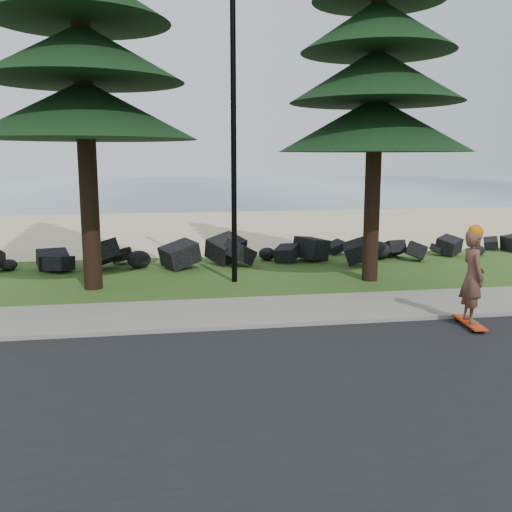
% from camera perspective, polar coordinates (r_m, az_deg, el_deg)
% --- Properties ---
extents(ground, '(160.00, 160.00, 0.00)m').
position_cam_1_polar(ground, '(11.64, -0.12, -5.91)').
color(ground, '#2E5019').
rests_on(ground, ground).
extents(road, '(160.00, 7.00, 0.02)m').
position_cam_1_polar(road, '(7.50, 5.71, -15.07)').
color(road, black).
rests_on(road, ground).
extents(kerb, '(160.00, 0.20, 0.10)m').
position_cam_1_polar(kerb, '(10.78, 0.67, -6.94)').
color(kerb, gray).
rests_on(kerb, ground).
extents(sidewalk, '(160.00, 2.00, 0.08)m').
position_cam_1_polar(sidewalk, '(11.82, -0.28, -5.47)').
color(sidewalk, gray).
rests_on(sidewalk, ground).
extents(beach_sand, '(160.00, 15.00, 0.01)m').
position_cam_1_polar(beach_sand, '(25.81, -5.40, 2.80)').
color(beach_sand, beige).
rests_on(beach_sand, ground).
extents(ocean, '(160.00, 58.00, 0.01)m').
position_cam_1_polar(ocean, '(62.16, -7.89, 6.87)').
color(ocean, '#3A556F').
rests_on(ocean, ground).
extents(seawall_boulders, '(60.00, 2.40, 1.10)m').
position_cam_1_polar(seawall_boulders, '(17.05, -3.20, -0.85)').
color(seawall_boulders, black).
rests_on(seawall_boulders, ground).
extents(lamp_post, '(0.25, 0.14, 8.14)m').
position_cam_1_polar(lamp_post, '(14.40, -2.27, 13.72)').
color(lamp_post, black).
rests_on(lamp_post, ground).
extents(skateboarder, '(0.48, 1.06, 1.93)m').
position_cam_1_polar(skateboarder, '(11.31, 20.84, -1.98)').
color(skateboarder, red).
rests_on(skateboarder, ground).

